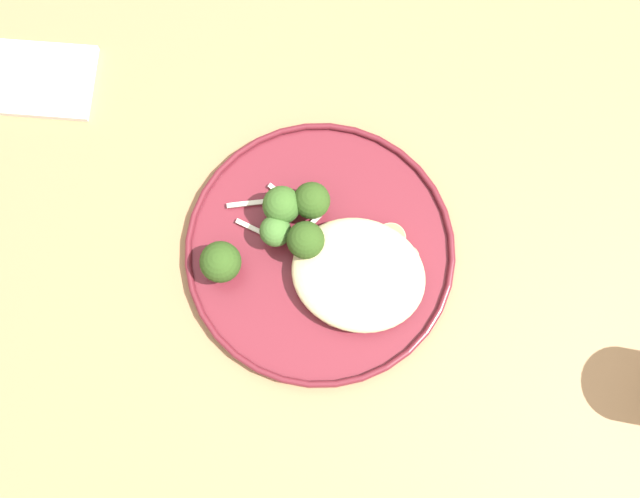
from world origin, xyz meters
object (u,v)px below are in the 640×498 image
Objects in this scene: seared_scallop_tilted_round at (338,314)px; broccoli_floret_center_pile at (282,205)px; broccoli_floret_left_leaning at (306,240)px; seared_scallop_left_edge at (353,270)px; folded_napkin at (28,79)px; seared_scallop_rear_pale at (359,287)px; broccoli_floret_small_sprig at (275,231)px; broccoli_floret_near_rim at (221,262)px; broccoli_floret_rear_charred at (312,201)px; seared_scallop_tiny_bay at (390,239)px; seared_scallop_large_seared at (407,258)px; dinner_plate at (320,251)px.

broccoli_floret_center_pile reaches higher than seared_scallop_tilted_round.
seared_scallop_left_edge is at bearing 168.81° from broccoli_floret_left_leaning.
broccoli_floret_center_pile is at bearing 167.11° from folded_napkin.
seared_scallop_rear_pale is (-0.01, -0.03, -0.00)m from seared_scallop_tilted_round.
broccoli_floret_small_sprig is 0.07m from broccoli_floret_near_rim.
broccoli_floret_center_pile is 0.09m from broccoli_floret_near_rim.
broccoli_floret_rear_charred reaches higher than broccoli_floret_small_sprig.
seared_scallop_tiny_bay is at bearing -166.01° from broccoli_floret_small_sprig.
broccoli_floret_rear_charred is at bearing -60.78° from seared_scallop_tilted_round.
seared_scallop_tilted_round is at bearing 143.59° from broccoli_floret_small_sprig.
seared_scallop_tilted_round is (0.05, 0.08, 0.00)m from seared_scallop_large_seared.
seared_scallop_large_seared is 0.09m from seared_scallop_tilted_round.
broccoli_floret_rear_charred is at bearing -129.58° from broccoli_floret_near_rim.
seared_scallop_large_seared reaches higher than dinner_plate.
broccoli_floret_near_rim reaches higher than seared_scallop_large_seared.
broccoli_floret_left_leaning reaches higher than seared_scallop_large_seared.
dinner_plate is 5.30× the size of broccoli_floret_center_pile.
broccoli_floret_left_leaning reaches higher than broccoli_floret_center_pile.
seared_scallop_left_edge is 0.56× the size of broccoli_floret_small_sprig.
seared_scallop_rear_pale is 0.11m from broccoli_floret_small_sprig.
broccoli_floret_center_pile is at bearing 1.04° from seared_scallop_tiny_bay.
broccoli_floret_rear_charred is at bearing -44.50° from seared_scallop_rear_pale.
broccoli_floret_near_rim is at bearing 6.67° from seared_scallop_rear_pale.
seared_scallop_tilted_round is (-0.04, 0.06, 0.01)m from dinner_plate.
seared_scallop_tiny_bay is (0.02, -0.02, -0.00)m from seared_scallop_large_seared.
broccoli_floret_rear_charred is (0.06, -0.05, 0.02)m from seared_scallop_left_edge.
broccoli_floret_left_leaning is (0.11, 0.02, 0.03)m from seared_scallop_large_seared.
seared_scallop_rear_pale is at bearing 157.36° from broccoli_floret_left_leaning.
seared_scallop_tiny_bay is 0.18m from broccoli_floret_near_rim.
broccoli_floret_near_rim reaches higher than folded_napkin.
seared_scallop_tilted_round is (0.00, 0.05, 0.00)m from seared_scallop_left_edge.
seared_scallop_large_seared is 0.06m from seared_scallop_rear_pale.
broccoli_floret_rear_charred is at bearing 170.14° from folded_napkin.
seared_scallop_tiny_bay is (-0.03, -0.09, -0.00)m from seared_scallop_tilted_round.
seared_scallop_large_seared is 0.77× the size of seared_scallop_tiny_bay.
broccoli_floret_left_leaning is (-0.08, -0.04, 0.01)m from broccoli_floret_near_rim.
seared_scallop_tiny_bay is at bearing -35.90° from seared_scallop_large_seared.
broccoli_floret_small_sprig is 0.03m from broccoli_floret_center_pile.
seared_scallop_left_edge is at bearing 27.92° from seared_scallop_large_seared.
broccoli_floret_near_rim reaches higher than seared_scallop_rear_pale.
seared_scallop_tiny_bay reaches higher than folded_napkin.
seared_scallop_large_seared is at bearing 174.41° from broccoli_floret_center_pile.
seared_scallop_large_seared is at bearing -125.30° from seared_scallop_tilted_round.
seared_scallop_tiny_bay reaches higher than dinner_plate.
seared_scallop_left_edge reaches higher than dinner_plate.
seared_scallop_left_edge is 0.49× the size of broccoli_floret_near_rim.
seared_scallop_tilted_round is at bearing 86.79° from seared_scallop_left_edge.
broccoli_floret_near_rim is at bearing 46.78° from broccoli_floret_small_sprig.
seared_scallop_tilted_round is 0.04m from seared_scallop_rear_pale.
seared_scallop_large_seared is at bearing -161.74° from broccoli_floret_near_rim.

